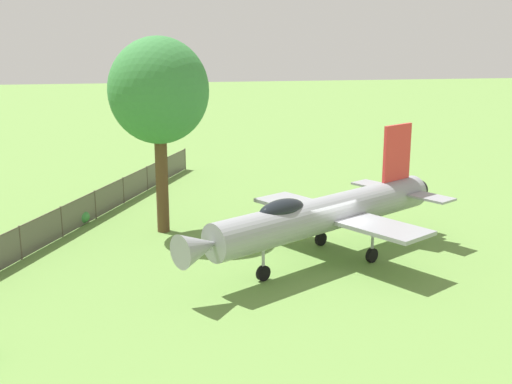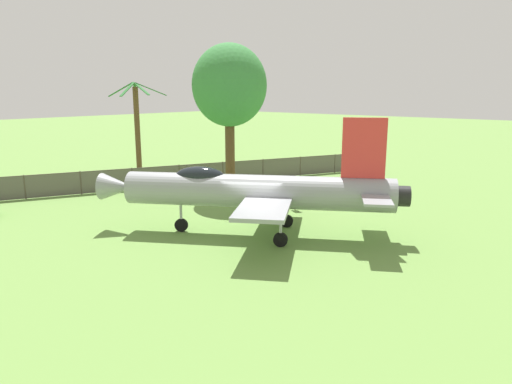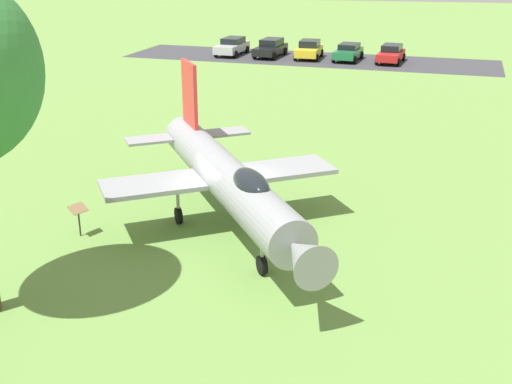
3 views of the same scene
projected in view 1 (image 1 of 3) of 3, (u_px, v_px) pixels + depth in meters
name	position (u px, v px, depth m)	size (l,w,h in m)	color
ground_plane	(326.00, 260.00, 26.65)	(200.00, 200.00, 0.00)	#668E42
display_jet	(322.00, 214.00, 25.94)	(12.53, 9.28, 5.22)	gray
shade_tree	(159.00, 92.00, 28.92)	(4.54, 4.24, 9.03)	brown
perimeter_fence	(42.00, 231.00, 27.96)	(14.68, 31.27, 1.46)	#4C4238
shrub_by_tree	(79.00, 217.00, 31.53)	(1.07, 0.94, 0.72)	#387F3D
info_plaque	(270.00, 211.00, 30.85)	(0.71, 0.63, 1.14)	#333333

